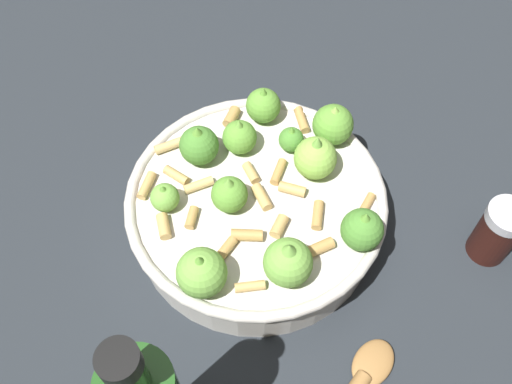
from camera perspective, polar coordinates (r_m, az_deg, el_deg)
name	(u,v)px	position (r m, az deg, el deg)	size (l,w,h in m)	color
ground_plane	(256,224)	(0.64, 0.00, -3.16)	(2.40, 2.40, 0.00)	#23282D
cooking_pan	(258,205)	(0.61, 0.18, -1.27)	(0.27, 0.27, 0.11)	beige
pepper_shaker	(498,232)	(0.64, 22.89, -3.68)	(0.04, 0.04, 0.08)	#33140F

